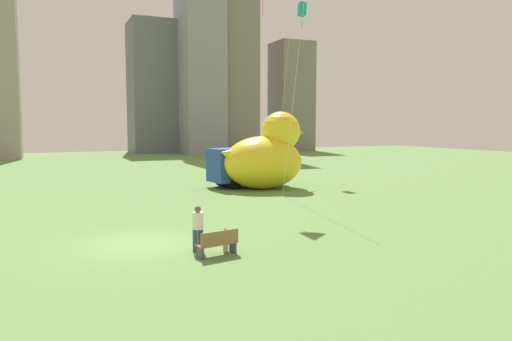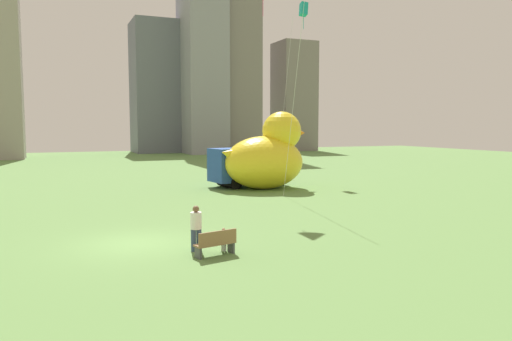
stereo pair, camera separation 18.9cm
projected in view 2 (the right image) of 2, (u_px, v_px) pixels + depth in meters
ground_plane at (136, 244)px, 18.55m from camera, size 140.00×140.00×0.00m
park_bench at (216, 243)px, 16.74m from camera, size 1.55×0.77×0.90m
person_adult at (196, 226)px, 17.35m from camera, size 0.40×0.40×1.65m
person_child at (224, 238)px, 17.37m from camera, size 0.21×0.21×0.85m
giant_inflatable_duck at (267, 156)px, 34.56m from camera, size 6.63×4.26×5.50m
box_truck at (246, 167)px, 35.92m from camera, size 5.92×3.15×2.85m
city_skyline at (176, 56)px, 77.31m from camera, size 55.02×15.60×39.74m
kite_teal at (303, 11)px, 42.02m from camera, size 2.81×2.82×15.16m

